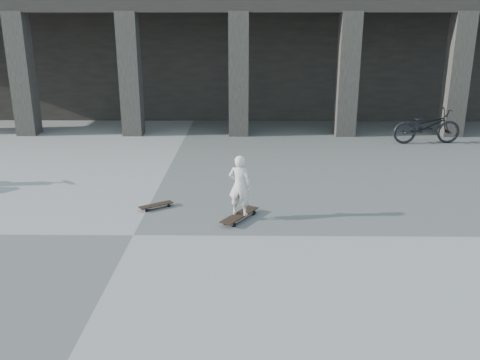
{
  "coord_description": "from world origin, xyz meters",
  "views": [
    {
      "loc": [
        2.03,
        -8.43,
        3.71
      ],
      "look_at": [
        1.91,
        1.29,
        0.65
      ],
      "focal_mm": 38.0,
      "sensor_mm": 36.0,
      "label": 1
    }
  ],
  "objects_px": {
    "child": "(240,185)",
    "bicycle": "(427,126)",
    "longboard": "(240,215)",
    "skateboard_spare": "(156,205)"
  },
  "relations": [
    {
      "from": "longboard",
      "to": "child",
      "type": "distance_m",
      "value": 0.61
    },
    {
      "from": "longboard",
      "to": "child",
      "type": "bearing_deg",
      "value": -14.19
    },
    {
      "from": "child",
      "to": "bicycle",
      "type": "relative_size",
      "value": 0.56
    },
    {
      "from": "skateboard_spare",
      "to": "child",
      "type": "bearing_deg",
      "value": -54.04
    },
    {
      "from": "longboard",
      "to": "child",
      "type": "height_order",
      "value": "child"
    },
    {
      "from": "child",
      "to": "longboard",
      "type": "bearing_deg",
      "value": 59.52
    },
    {
      "from": "child",
      "to": "bicycle",
      "type": "height_order",
      "value": "child"
    },
    {
      "from": "child",
      "to": "bicycle",
      "type": "xyz_separation_m",
      "value": [
        5.79,
        6.51,
        -0.14
      ]
    },
    {
      "from": "child",
      "to": "bicycle",
      "type": "distance_m",
      "value": 8.71
    },
    {
      "from": "child",
      "to": "bicycle",
      "type": "bearing_deg",
      "value": -117.12
    }
  ]
}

